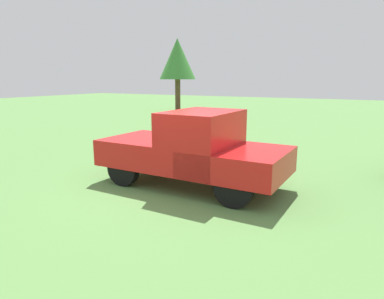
% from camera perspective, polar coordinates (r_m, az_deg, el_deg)
% --- Properties ---
extents(ground_plane, '(80.00, 80.00, 0.00)m').
position_cam_1_polar(ground_plane, '(8.09, -2.09, -6.72)').
color(ground_plane, '#5B8C47').
extents(pickup_truck, '(4.60, 2.11, 1.84)m').
position_cam_1_polar(pickup_truck, '(8.09, 0.71, 0.35)').
color(pickup_truck, black).
rests_on(pickup_truck, ground_plane).
extents(tree_back_left, '(2.83, 2.83, 5.61)m').
position_cam_1_polar(tree_back_left, '(27.08, -2.47, 14.93)').
color(tree_back_left, brown).
rests_on(tree_back_left, ground_plane).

